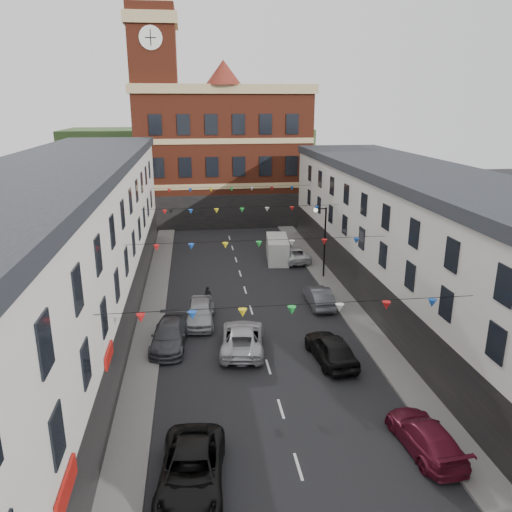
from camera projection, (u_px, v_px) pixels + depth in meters
name	position (u px, v px, depth m)	size (l,w,h in m)	color
ground	(268.00, 367.00, 27.62)	(160.00, 160.00, 0.00)	black
pavement_left	(144.00, 356.00, 28.65)	(1.80, 64.00, 0.15)	#605E5B
pavement_right	(375.00, 342.00, 30.34)	(1.80, 64.00, 0.15)	#605E5B
terrace_left	(39.00, 279.00, 25.57)	(8.40, 56.00, 10.70)	silver
terrace_right	(469.00, 270.00, 28.59)	(8.40, 56.00, 9.70)	beige
civic_building	(222.00, 153.00, 61.23)	(20.60, 13.30, 18.50)	maroon
clock_tower	(155.00, 95.00, 55.52)	(5.60, 5.60, 30.00)	maroon
distant_hill	(190.00, 159.00, 84.47)	(40.00, 14.00, 10.00)	#284520
street_lamp	(322.00, 233.00, 40.56)	(1.10, 0.36, 6.00)	black
car_left_c	(191.00, 471.00, 18.76)	(2.43, 5.28, 1.47)	black
car_left_d	(169.00, 336.00, 29.76)	(1.98, 4.88, 1.42)	#3F4047
car_left_e	(200.00, 312.00, 32.95)	(1.84, 4.58, 1.56)	#9FA2A8
car_right_c	(425.00, 436.00, 20.85)	(1.85, 4.56, 1.32)	maroon
car_right_d	(331.00, 348.00, 28.03)	(1.88, 4.67, 1.59)	black
car_right_e	(319.00, 296.00, 35.84)	(1.47, 4.23, 1.39)	#52535A
car_right_f	(294.00, 254.00, 46.10)	(2.23, 4.83, 1.34)	silver
moving_car	(242.00, 338.00, 29.42)	(2.46, 5.34, 1.49)	#BABBC2
white_van	(277.00, 249.00, 46.15)	(1.86, 4.84, 2.14)	silver
pedestrian	(208.00, 297.00, 35.66)	(0.55, 0.36, 1.50)	black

